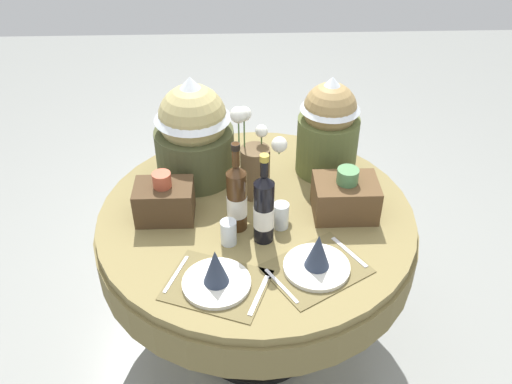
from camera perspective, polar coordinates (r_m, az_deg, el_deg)
ground at (r=2.81m, az=0.02°, el=-14.39°), size 8.00×8.00×0.00m
dining_table at (r=2.35m, az=0.03°, el=-4.48°), size 1.31×1.31×0.77m
place_setting_left at (r=1.94m, az=-4.09°, el=-8.51°), size 0.41×0.36×0.16m
place_setting_right at (r=2.00m, az=6.26°, el=-6.88°), size 0.43×0.40×0.16m
flower_vase at (r=2.28m, az=-0.11°, el=3.00°), size 0.22×0.14×0.41m
wine_bottle_left at (r=2.05m, az=0.81°, el=-1.68°), size 0.08×0.08×0.38m
wine_bottle_right at (r=2.11m, az=-1.97°, el=-0.54°), size 0.08×0.08×0.38m
tumbler_near_right at (r=2.17m, az=2.56°, el=-2.42°), size 0.06×0.06×0.11m
tumbler_mid at (r=2.10m, az=-2.81°, el=-4.13°), size 0.06×0.06×0.10m
gift_tub_back_left at (r=2.37m, az=-6.42°, el=6.67°), size 0.34×0.34×0.47m
gift_tub_back_right at (r=2.41m, az=7.44°, el=7.05°), size 0.27×0.27×0.45m
woven_basket_side_left at (r=2.23m, az=-9.32°, el=-0.85°), size 0.23×0.16×0.21m
woven_basket_side_right at (r=2.25m, az=9.09°, el=-0.45°), size 0.25×0.19×0.21m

